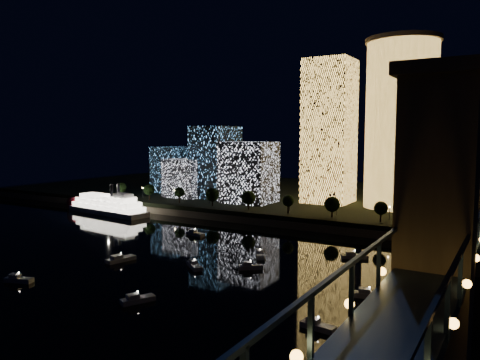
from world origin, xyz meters
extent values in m
plane|color=black|center=(0.00, 0.00, 0.00)|extent=(520.00, 520.00, 0.00)
cube|color=black|center=(0.00, 160.00, 2.50)|extent=(420.00, 160.00, 5.00)
cube|color=#6B5E4C|center=(0.00, 82.00, 1.50)|extent=(420.00, 6.00, 3.00)
cylinder|color=#F8B94F|center=(27.59, 129.97, 43.12)|extent=(32.00, 32.00, 76.24)
cylinder|color=#6B5E4C|center=(27.59, 129.97, 82.24)|extent=(34.00, 34.00, 2.00)
cube|color=#F8B94F|center=(-6.89, 129.34, 40.72)|extent=(22.46, 22.46, 71.45)
cube|color=silver|center=(-41.45, 108.19, 20.35)|extent=(24.94, 21.10, 30.69)
cube|color=#529AE1|center=(-68.00, 117.85, 24.44)|extent=(19.44, 25.27, 38.88)
cube|color=silver|center=(-81.69, 109.60, 15.42)|extent=(20.83, 18.94, 20.83)
cube|color=#529AE1|center=(-102.06, 123.10, 18.49)|extent=(19.27, 21.19, 26.97)
cube|color=navy|center=(65.00, 0.00, 18.00)|extent=(10.00, 260.00, 2.00)
cube|color=#6B5E4C|center=(65.00, 50.00, 24.00)|extent=(11.00, 9.00, 48.00)
cube|color=#6B5E4C|center=(65.00, -20.00, 24.00)|extent=(11.00, 9.00, 48.00)
cube|color=#6B5E4C|center=(65.00, 50.00, 49.00)|extent=(13.00, 11.00, 2.00)
cube|color=#6B5E4C|center=(65.00, -20.00, 49.00)|extent=(13.00, 11.00, 2.00)
cube|color=navy|center=(60.00, 0.00, 25.00)|extent=(0.50, 150.00, 0.50)
cube|color=navy|center=(60.00, -60.00, 21.50)|extent=(0.50, 0.50, 7.00)
cube|color=navy|center=(60.00, -36.00, 21.50)|extent=(0.50, 0.50, 7.00)
cube|color=navy|center=(60.00, -12.00, 21.50)|extent=(0.50, 0.50, 7.00)
cube|color=navy|center=(60.00, 12.00, 21.50)|extent=(0.50, 0.50, 7.00)
cube|color=navy|center=(60.00, 36.00, 21.50)|extent=(0.50, 0.50, 7.00)
cube|color=navy|center=(60.00, 60.00, 21.50)|extent=(0.50, 0.50, 7.00)
sphere|color=#FFA738|center=(59.50, -45.00, 19.80)|extent=(1.20, 1.20, 1.20)
sphere|color=#FFA738|center=(59.50, 0.00, 19.80)|extent=(1.20, 1.20, 1.20)
sphere|color=#FFA738|center=(59.50, 45.00, 19.80)|extent=(1.20, 1.20, 1.20)
sphere|color=#FFA738|center=(59.50, 90.00, 19.80)|extent=(1.20, 1.20, 1.20)
cube|color=silver|center=(-99.15, 67.47, 1.23)|extent=(50.20, 16.61, 2.46)
cube|color=white|center=(-99.15, 67.47, 3.59)|extent=(46.01, 15.14, 2.26)
cube|color=white|center=(-99.15, 67.47, 5.85)|extent=(41.82, 13.67, 2.26)
cube|color=white|center=(-99.15, 67.47, 8.11)|extent=(35.58, 11.98, 2.26)
cube|color=silver|center=(-86.91, 66.12, 10.06)|extent=(8.83, 7.02, 1.85)
cylinder|color=black|center=(-93.26, 64.75, 12.32)|extent=(1.44, 1.44, 6.16)
cylinder|color=black|center=(-92.81, 68.83, 12.32)|extent=(1.44, 1.44, 6.16)
cylinder|color=maroon|center=(-123.64, 70.16, 3.08)|extent=(8.15, 9.97, 7.18)
cube|color=silver|center=(46.15, 13.78, 0.60)|extent=(8.18, 4.46, 1.20)
cube|color=silver|center=(45.02, 13.47, 1.70)|extent=(3.16, 2.67, 1.00)
sphere|color=white|center=(46.15, 13.78, 2.60)|extent=(0.36, 0.36, 0.36)
cube|color=silver|center=(-29.31, 6.73, 0.60)|extent=(5.00, 9.84, 1.20)
cube|color=silver|center=(-29.62, 5.35, 1.70)|extent=(3.11, 3.75, 1.00)
sphere|color=white|center=(-29.31, 6.73, 2.60)|extent=(0.36, 0.36, 0.36)
cube|color=silver|center=(-37.65, -22.27, 0.60)|extent=(7.98, 4.68, 1.20)
cube|color=silver|center=(-38.74, -22.62, 1.70)|extent=(3.15, 2.71, 1.00)
sphere|color=white|center=(-37.65, -22.27, 2.60)|extent=(0.36, 0.36, 0.36)
cube|color=silver|center=(32.17, 47.48, 0.60)|extent=(8.70, 6.03, 1.20)
cube|color=silver|center=(31.04, 46.94, 1.70)|extent=(3.58, 3.23, 1.00)
sphere|color=white|center=(32.17, 47.48, 2.60)|extent=(0.36, 0.36, 0.36)
cube|color=silver|center=(9.61, 19.96, 0.60)|extent=(6.98, 6.16, 1.20)
cube|color=silver|center=(8.77, 19.31, 1.70)|extent=(3.09, 2.98, 1.00)
sphere|color=white|center=(9.61, 19.96, 2.60)|extent=(0.36, 0.36, 0.36)
cube|color=silver|center=(-31.52, 48.80, 0.60)|extent=(8.52, 4.02, 1.20)
cube|color=silver|center=(-32.73, 49.02, 1.70)|extent=(3.19, 2.60, 1.00)
sphere|color=white|center=(-31.52, 48.80, 2.60)|extent=(0.36, 0.36, 0.36)
cube|color=silver|center=(0.26, -17.28, 0.60)|extent=(5.76, 8.33, 1.20)
cube|color=silver|center=(-0.26, -18.37, 1.70)|extent=(3.09, 3.43, 1.00)
sphere|color=white|center=(0.26, -17.28, 2.60)|extent=(0.36, 0.36, 0.36)
cube|color=silver|center=(-5.12, 12.47, 0.60)|extent=(7.97, 6.99, 1.20)
cube|color=silver|center=(-6.08, 13.21, 1.70)|extent=(3.52, 3.39, 1.00)
sphere|color=white|center=(-5.12, 12.47, 2.60)|extent=(0.36, 0.36, 0.36)
cube|color=silver|center=(42.32, -10.10, 0.60)|extent=(7.54, 3.15, 1.20)
cube|color=silver|center=(41.23, -9.97, 1.70)|extent=(2.76, 2.18, 1.00)
sphere|color=white|center=(42.32, -10.10, 2.60)|extent=(0.36, 0.36, 0.36)
cube|color=silver|center=(5.58, 33.28, 0.60)|extent=(6.36, 7.96, 1.20)
cube|color=silver|center=(4.95, 34.27, 1.70)|extent=(3.20, 3.41, 1.00)
sphere|color=white|center=(5.58, 33.28, 2.60)|extent=(0.36, 0.36, 0.36)
cylinder|color=black|center=(-110.00, 88.00, 7.00)|extent=(0.70, 0.70, 4.00)
sphere|color=black|center=(-110.00, 88.00, 10.50)|extent=(5.56, 5.56, 5.56)
cylinder|color=black|center=(-90.00, 88.00, 7.00)|extent=(0.70, 0.70, 4.00)
sphere|color=black|center=(-90.00, 88.00, 10.50)|extent=(6.01, 6.01, 6.01)
cylinder|color=black|center=(-70.00, 88.00, 7.00)|extent=(0.70, 0.70, 4.00)
sphere|color=black|center=(-70.00, 88.00, 10.50)|extent=(5.14, 5.14, 5.14)
cylinder|color=black|center=(-50.00, 88.00, 7.00)|extent=(0.70, 0.70, 4.00)
sphere|color=black|center=(-50.00, 88.00, 10.50)|extent=(6.60, 6.60, 6.60)
cylinder|color=black|center=(-30.00, 88.00, 7.00)|extent=(0.70, 0.70, 4.00)
sphere|color=black|center=(-30.00, 88.00, 10.50)|extent=(6.49, 6.49, 6.49)
cylinder|color=black|center=(-10.00, 88.00, 7.00)|extent=(0.70, 0.70, 4.00)
sphere|color=black|center=(-10.00, 88.00, 10.50)|extent=(5.18, 5.18, 5.18)
cylinder|color=black|center=(10.00, 88.00, 7.00)|extent=(0.70, 0.70, 4.00)
sphere|color=black|center=(10.00, 88.00, 10.50)|extent=(6.41, 6.41, 6.41)
cylinder|color=black|center=(30.00, 88.00, 7.00)|extent=(0.70, 0.70, 4.00)
sphere|color=black|center=(30.00, 88.00, 10.50)|extent=(5.45, 5.45, 5.45)
cylinder|color=black|center=(50.00, 88.00, 7.00)|extent=(0.70, 0.70, 4.00)
sphere|color=black|center=(50.00, 88.00, 10.50)|extent=(5.13, 5.13, 5.13)
cylinder|color=black|center=(-100.00, 94.00, 7.50)|extent=(0.24, 0.24, 5.00)
sphere|color=#FFCC7F|center=(-100.00, 94.00, 10.30)|extent=(0.70, 0.70, 0.70)
cylinder|color=black|center=(-78.00, 94.00, 7.50)|extent=(0.24, 0.24, 5.00)
sphere|color=#FFCC7F|center=(-78.00, 94.00, 10.30)|extent=(0.70, 0.70, 0.70)
cylinder|color=black|center=(-56.00, 94.00, 7.50)|extent=(0.24, 0.24, 5.00)
sphere|color=#FFCC7F|center=(-56.00, 94.00, 10.30)|extent=(0.70, 0.70, 0.70)
cylinder|color=black|center=(-34.00, 94.00, 7.50)|extent=(0.24, 0.24, 5.00)
sphere|color=#FFCC7F|center=(-34.00, 94.00, 10.30)|extent=(0.70, 0.70, 0.70)
cylinder|color=black|center=(-12.00, 94.00, 7.50)|extent=(0.24, 0.24, 5.00)
sphere|color=#FFCC7F|center=(-12.00, 94.00, 10.30)|extent=(0.70, 0.70, 0.70)
cylinder|color=black|center=(10.00, 94.00, 7.50)|extent=(0.24, 0.24, 5.00)
sphere|color=#FFCC7F|center=(10.00, 94.00, 10.30)|extent=(0.70, 0.70, 0.70)
cylinder|color=black|center=(32.00, 94.00, 7.50)|extent=(0.24, 0.24, 5.00)
sphere|color=#FFCC7F|center=(32.00, 94.00, 10.30)|extent=(0.70, 0.70, 0.70)
camera|label=1|loc=(75.44, -96.49, 39.33)|focal=35.00mm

